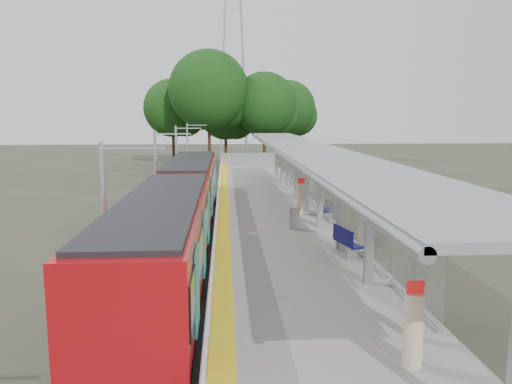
# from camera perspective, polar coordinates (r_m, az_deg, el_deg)

# --- Properties ---
(trackbed) EXTENTS (3.00, 70.00, 0.24)m
(trackbed) POSITION_cam_1_polar(r_m,az_deg,el_deg) (29.53, -7.49, -3.22)
(trackbed) COLOR #59544C
(trackbed) RESTS_ON ground
(platform) EXTENTS (6.00, 50.00, 1.00)m
(platform) POSITION_cam_1_polar(r_m,az_deg,el_deg) (29.48, 1.26, -2.41)
(platform) COLOR gray
(platform) RESTS_ON ground
(tactile_strip) EXTENTS (0.60, 50.00, 0.02)m
(tactile_strip) POSITION_cam_1_polar(r_m,az_deg,el_deg) (29.29, -3.71, -1.49)
(tactile_strip) COLOR gold
(tactile_strip) RESTS_ON platform
(end_fence) EXTENTS (6.00, 0.10, 1.20)m
(end_fence) POSITION_cam_1_polar(r_m,az_deg,el_deg) (54.02, -0.96, 3.87)
(end_fence) COLOR #9EA0A5
(end_fence) RESTS_ON platform
(train) EXTENTS (2.74, 27.60, 3.62)m
(train) POSITION_cam_1_polar(r_m,az_deg,el_deg) (23.35, -8.56, -1.60)
(train) COLOR black
(train) RESTS_ON ground
(canopy) EXTENTS (3.27, 38.00, 3.66)m
(canopy) POSITION_cam_1_polar(r_m,az_deg,el_deg) (25.41, 5.64, 4.17)
(canopy) COLOR #9EA0A5
(canopy) RESTS_ON platform
(pylon) EXTENTS (8.00, 4.00, 38.00)m
(pylon) POSITION_cam_1_polar(r_m,az_deg,el_deg) (82.83, -2.64, 17.64)
(pylon) COLOR #9EA0A5
(pylon) RESTS_ON ground
(tree_cluster) EXTENTS (21.65, 14.03, 13.66)m
(tree_cluster) POSITION_cam_1_polar(r_m,az_deg,el_deg) (60.93, -3.08, 10.22)
(tree_cluster) COLOR #382316
(tree_cluster) RESTS_ON ground
(catenary_masts) EXTENTS (2.08, 48.16, 5.40)m
(catenary_masts) POSITION_cam_1_polar(r_m,az_deg,el_deg) (28.27, -11.21, 1.89)
(catenary_masts) COLOR #9EA0A5
(catenary_masts) RESTS_ON ground
(bench_near) EXTENTS (0.83, 1.63, 1.07)m
(bench_near) POSITION_cam_1_polar(r_m,az_deg,el_deg) (19.05, 10.23, -5.51)
(bench_near) COLOR #111051
(bench_near) RESTS_ON platform
(bench_mid) EXTENTS (0.58, 1.36, 0.90)m
(bench_mid) POSITION_cam_1_polar(r_m,az_deg,el_deg) (25.90, 7.78, -1.86)
(bench_mid) COLOR #111051
(bench_mid) RESTS_ON platform
(bench_far) EXTENTS (0.66, 1.45, 0.96)m
(bench_far) POSITION_cam_1_polar(r_m,az_deg,el_deg) (32.10, 5.55, 0.29)
(bench_far) COLOR #111051
(bench_far) RESTS_ON platform
(info_pillar_near) EXTENTS (0.42, 0.42, 1.85)m
(info_pillar_near) POSITION_cam_1_polar(r_m,az_deg,el_deg) (11.27, 17.55, -14.74)
(info_pillar_near) COLOR #C3B28E
(info_pillar_near) RESTS_ON platform
(info_pillar_far) EXTENTS (0.43, 0.43, 1.91)m
(info_pillar_far) POSITION_cam_1_polar(r_m,az_deg,el_deg) (26.75, 5.16, -0.72)
(info_pillar_far) COLOR #C3B28E
(info_pillar_far) RESTS_ON platform
(litter_bin) EXTENTS (0.53, 0.53, 0.95)m
(litter_bin) POSITION_cam_1_polar(r_m,az_deg,el_deg) (23.10, 4.39, -3.10)
(litter_bin) COLOR #9EA0A5
(litter_bin) RESTS_ON platform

